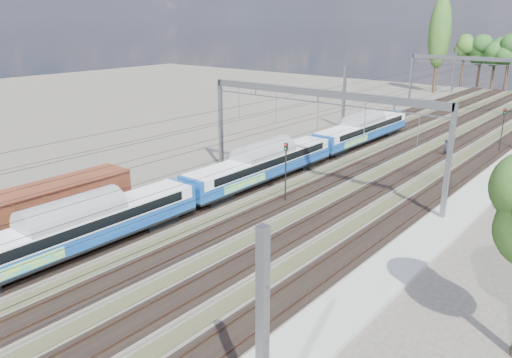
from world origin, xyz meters
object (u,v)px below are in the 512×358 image
Objects in this scene: signal_near at (286,165)px; signal_far at (503,125)px; freight_boxcar at (35,211)px; emu_train at (261,161)px; worker at (446,148)px.

signal_far is at bearing 51.65° from signal_near.
signal_near is at bearing 62.26° from freight_boxcar.
emu_train is 30.02m from signal_far.
emu_train is 4.14× the size of freight_boxcar.
signal_near is (-5.29, -23.22, 2.28)m from worker.
signal_near is (8.89, 16.91, 1.03)m from freight_boxcar.
worker is at bearing 65.26° from emu_train.
freight_boxcar is 42.58m from worker.
signal_far is (13.90, 26.60, 0.87)m from emu_train.
emu_train reaches higher than freight_boxcar.
signal_far is (9.51, 28.81, -0.01)m from signal_near.
freight_boxcar is at bearing 176.14° from worker.
signal_far reaches higher than freight_boxcar.
signal_near is (4.39, -2.21, 0.88)m from emu_train.
signal_far is (4.21, 5.59, 2.27)m from worker.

